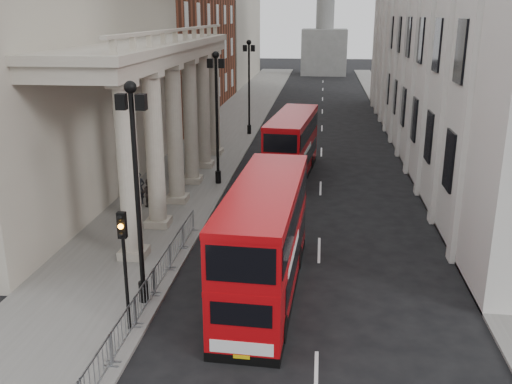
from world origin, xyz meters
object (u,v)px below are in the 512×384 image
pedestrian_a (139,188)px  pedestrian_c (177,163)px  traffic_light (124,250)px  pedestrian_b (148,193)px  lamp_post_north (249,81)px  bus_near (265,238)px  lamp_post_south (136,181)px  bus_far (292,144)px  lamp_post_mid (217,109)px

pedestrian_a → pedestrian_c: size_ratio=1.19×
traffic_light → pedestrian_b: traffic_light is taller
lamp_post_north → bus_near: lamp_post_north is taller
traffic_light → pedestrian_c: size_ratio=2.76×
pedestrian_b → pedestrian_c: bearing=-100.4°
bus_near → pedestrian_a: 12.89m
lamp_post_south → bus_far: size_ratio=0.84×
lamp_post_north → pedestrian_b: lamp_post_north is taller
lamp_post_south → bus_far: lamp_post_south is taller
lamp_post_south → bus_near: bearing=19.1°
bus_near → bus_far: (0.13, 17.23, -0.11)m
lamp_post_mid → pedestrian_c: 5.38m
bus_far → pedestrian_c: bearing=-166.9°
pedestrian_b → traffic_light: bearing=93.2°
bus_far → pedestrian_c: bus_far is taller
lamp_post_mid → traffic_light: 18.11m
traffic_light → lamp_post_south: bearing=92.8°
lamp_post_north → bus_near: (4.47, -30.46, -2.61)m
lamp_post_south → lamp_post_north: bearing=90.0°
pedestrian_b → lamp_post_south: bearing=95.2°
lamp_post_north → pedestrian_b: 21.68m
pedestrian_c → lamp_post_mid: bearing=-7.4°
bus_near → lamp_post_mid: bearing=109.6°
pedestrian_a → bus_far: bearing=28.8°
lamp_post_mid → bus_far: bearing=31.1°
bus_near → pedestrian_a: bearing=132.4°
traffic_light → pedestrian_a: size_ratio=2.33×
lamp_post_south → pedestrian_c: bearing=100.0°
lamp_post_north → pedestrian_a: (-3.77, -20.62, -3.87)m
bus_near → pedestrian_b: bearing=131.4°
lamp_post_north → bus_far: (4.60, -13.23, -2.72)m
lamp_post_south → pedestrian_a: bearing=108.3°
traffic_light → bus_far: bearing=77.8°
bus_near → bus_far: bus_near is taller
traffic_light → bus_far: 21.29m
lamp_post_south → bus_near: 5.40m
traffic_light → pedestrian_b: bearing=103.9°
bus_far → pedestrian_b: bus_far is taller
lamp_post_south → lamp_post_mid: (0.00, 16.00, 0.00)m
pedestrian_b → bus_far: bearing=-145.0°
pedestrian_b → lamp_post_mid: bearing=-131.9°
lamp_post_south → traffic_light: bearing=-87.2°
traffic_light → bus_near: bearing=39.2°
lamp_post_mid → pedestrian_b: 7.16m
lamp_post_mid → lamp_post_south: bearing=-90.0°
lamp_post_mid → traffic_light: bearing=-89.7°
traffic_light → pedestrian_c: bearing=99.3°
pedestrian_b → bus_near: bearing=118.3°
lamp_post_south → lamp_post_mid: 16.00m
lamp_post_north → bus_far: bearing=-70.8°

